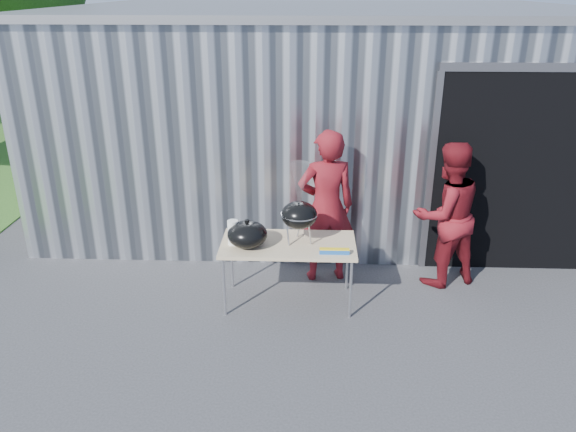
{
  "coord_description": "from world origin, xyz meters",
  "views": [
    {
      "loc": [
        0.58,
        -4.93,
        3.43
      ],
      "look_at": [
        0.35,
        0.79,
        1.05
      ],
      "focal_mm": 35.0,
      "sensor_mm": 36.0,
      "label": 1
    }
  ],
  "objects_px": {
    "kettle_grill": "(299,207)",
    "person_cook": "(326,207)",
    "person_bystander": "(446,215)",
    "folding_table": "(288,246)"
  },
  "relations": [
    {
      "from": "person_cook",
      "to": "person_bystander",
      "type": "bearing_deg",
      "value": 167.45
    },
    {
      "from": "folding_table",
      "to": "person_bystander",
      "type": "relative_size",
      "value": 0.85
    },
    {
      "from": "kettle_grill",
      "to": "person_cook",
      "type": "distance_m",
      "value": 0.7
    },
    {
      "from": "folding_table",
      "to": "person_bystander",
      "type": "height_order",
      "value": "person_bystander"
    },
    {
      "from": "kettle_grill",
      "to": "person_cook",
      "type": "relative_size",
      "value": 0.49
    },
    {
      "from": "kettle_grill",
      "to": "person_cook",
      "type": "height_order",
      "value": "person_cook"
    },
    {
      "from": "person_cook",
      "to": "kettle_grill",
      "type": "bearing_deg",
      "value": 51.54
    },
    {
      "from": "person_bystander",
      "to": "folding_table",
      "type": "bearing_deg",
      "value": -3.95
    },
    {
      "from": "kettle_grill",
      "to": "folding_table",
      "type": "bearing_deg",
      "value": -167.66
    },
    {
      "from": "person_cook",
      "to": "person_bystander",
      "type": "distance_m",
      "value": 1.43
    }
  ]
}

